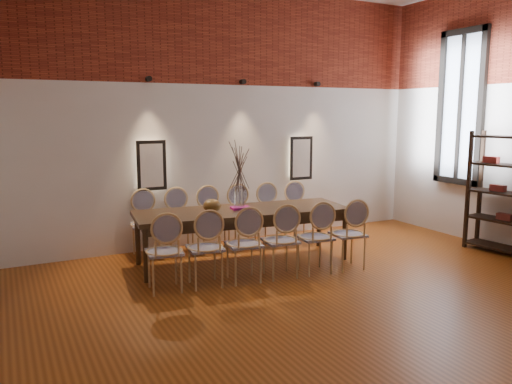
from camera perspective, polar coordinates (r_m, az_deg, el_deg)
name	(u,v)px	position (r m, az deg, el deg)	size (l,w,h in m)	color
floor	(370,317)	(5.42, 12.95, -13.74)	(7.00, 7.00, 0.02)	#954A17
wall_back	(228,117)	(8.03, -3.20, 8.54)	(7.00, 0.10, 4.00)	silver
brick_band_back	(229,35)	(8.06, -3.07, 17.47)	(7.00, 0.02, 1.50)	maroon
niche_left	(151,165)	(7.54, -11.91, 3.00)	(0.36, 0.06, 0.66)	#FFEAC6
niche_right	(300,158)	(8.60, 5.07, 3.88)	(0.36, 0.06, 0.66)	#FFEAC6
spot_fixture_left	(149,79)	(7.49, -12.16, 12.53)	(0.08, 0.08, 0.10)	black
spot_fixture_mid	(243,82)	(8.02, -1.51, 12.49)	(0.08, 0.08, 0.10)	black
spot_fixture_right	(317,84)	(8.71, 7.00, 12.15)	(0.08, 0.08, 0.10)	black
window_glass	(461,108)	(8.88, 22.39, 8.90)	(0.02, 0.78, 2.38)	silver
window_frame	(460,108)	(8.87, 22.31, 8.91)	(0.08, 0.90, 2.50)	black
window_mullion	(460,108)	(8.87, 22.31, 8.91)	(0.06, 0.06, 2.40)	black
dining_table	(243,236)	(6.97, -1.51, -5.03)	(2.94, 0.94, 0.75)	#372414
chair_near_a	(164,252)	(5.94, -10.43, -6.72)	(0.44, 0.44, 0.94)	tan
chair_near_b	(205,248)	(6.04, -5.83, -6.35)	(0.44, 0.44, 0.94)	tan
chair_near_c	(244,244)	(6.18, -1.40, -5.96)	(0.44, 0.44, 0.94)	tan
chair_near_d	(280,240)	(6.35, 2.80, -5.55)	(0.44, 0.44, 0.94)	tan
chair_near_e	(315,237)	(6.55, 6.76, -5.15)	(0.44, 0.44, 0.94)	tan
chair_near_f	(348,234)	(6.78, 10.46, -4.74)	(0.44, 0.44, 0.94)	tan
chair_far_a	(146,225)	(7.39, -12.48, -3.67)	(0.44, 0.44, 0.94)	tan
chair_far_b	(179,222)	(7.47, -8.75, -3.43)	(0.44, 0.44, 0.94)	tan
chair_far_c	(211,220)	(7.58, -5.12, -3.17)	(0.44, 0.44, 0.94)	tan
chair_far_d	(242,217)	(7.72, -1.60, -2.91)	(0.44, 0.44, 0.94)	tan
chair_far_e	(271,215)	(7.88, 1.77, -2.66)	(0.44, 0.44, 0.94)	tan
chair_far_f	(300,213)	(8.08, 5.00, -2.40)	(0.44, 0.44, 0.94)	tan
vase	(239,199)	(6.84, -1.92, -0.79)	(0.14, 0.14, 0.30)	silver
dried_branches	(239,166)	(6.78, -1.94, 2.96)	(0.50, 0.50, 0.70)	#4F3D34
bowl	(212,206)	(6.69, -5.05, -1.57)	(0.24, 0.24, 0.18)	brown
book	(241,208)	(6.92, -1.77, -1.82)	(0.26, 0.18, 0.03)	#961077
shelving_rack	(504,193)	(8.19, 26.44, -0.11)	(0.38, 1.00, 1.80)	black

